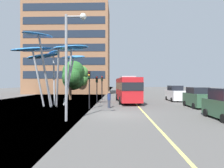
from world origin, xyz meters
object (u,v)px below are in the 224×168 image
Objects in this scene: traffic_light_kerb_far at (97,84)px; leaf_sculpture at (53,54)px; car_parked_far at (175,94)px; traffic_light_opposite at (102,82)px; pedestrian at (109,100)px; street_lamp at (71,52)px; traffic_light_kerb_near at (89,82)px; traffic_light_island_mid at (102,83)px; red_bus at (127,88)px; car_parked_mid at (197,98)px.

leaf_sculpture is at bearing -144.98° from traffic_light_kerb_far.
leaf_sculpture reaches higher than car_parked_far.
traffic_light_opposite is at bearing 146.52° from car_parked_far.
pedestrian is at bearing -68.55° from traffic_light_kerb_far.
pedestrian is at bearing 71.79° from street_lamp.
pedestrian is at bearing 25.70° from traffic_light_kerb_near.
traffic_light_island_mid is 0.82× the size of car_parked_far.
traffic_light_island_mid reaches higher than traffic_light_kerb_far.
street_lamp is at bearing -92.79° from traffic_light_island_mid.
red_bus is 2.80× the size of traffic_light_kerb_far.
leaf_sculpture is at bearing -151.12° from red_bus.
traffic_light_kerb_far is 0.47× the size of street_lamp.
street_lamp reaches higher than car_parked_mid.
traffic_light_kerb_far is (4.55, 3.19, -3.39)m from leaf_sculpture.
car_parked_mid is at bearing 8.26° from traffic_light_kerb_near.
traffic_light_kerb_far is 0.90× the size of traffic_light_opposite.
car_parked_far is at bearing 23.89° from leaf_sculpture.
red_bus is 2.56× the size of traffic_light_kerb_near.
car_parked_far is 12.44m from pedestrian.
leaf_sculpture is 9.31m from street_lamp.
traffic_light_kerb_near reaches higher than traffic_light_kerb_far.
red_bus is at bearing -45.22° from traffic_light_island_mid.
traffic_light_kerb_near is 14.64m from car_parked_far.
traffic_light_opposite is at bearing 90.21° from traffic_light_kerb_near.
traffic_light_island_mid reaches higher than car_parked_far.
red_bus is 1.17× the size of leaf_sculpture.
traffic_light_kerb_near is at bearing -171.74° from car_parked_mid.
red_bus is 14.08m from street_lamp.
pedestrian is (-9.48, -0.72, -0.15)m from car_parked_mid.
traffic_light_kerb_near is at bearing -92.13° from traffic_light_kerb_far.
traffic_light_kerb_far is 11.72m from street_lamp.
leaf_sculpture is 17.79m from car_parked_far.
red_bus is at bearing -162.66° from car_parked_far.
traffic_light_kerb_far is at bearing 87.20° from street_lamp.
traffic_light_island_mid is at bearing 87.21° from traffic_light_kerb_far.
traffic_light_island_mid is 5.99m from traffic_light_opposite.
traffic_light_opposite is (4.28, 14.45, -3.12)m from leaf_sculpture.
pedestrian is (1.75, -4.47, -1.66)m from traffic_light_kerb_far.
traffic_light_opposite reaches higher than traffic_light_kerb_far.
leaf_sculpture reaches higher than red_bus.
traffic_light_opposite is 13.74m from car_parked_far.
traffic_light_kerb_far is 0.85× the size of car_parked_mid.
traffic_light_kerb_near is 0.84× the size of car_parked_far.
car_parked_far reaches higher than pedestrian.
traffic_light_kerb_far is at bearing 111.45° from pedestrian.
traffic_light_kerb_near is 0.52× the size of street_lamp.
traffic_light_opposite reaches higher than traffic_light_island_mid.
red_bus is 10.66m from traffic_light_opposite.
car_parked_mid is at bearing -36.10° from red_bus.
pedestrian is at bearing -175.66° from car_parked_mid.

